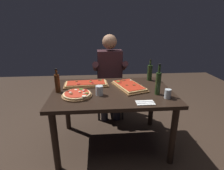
{
  "coord_description": "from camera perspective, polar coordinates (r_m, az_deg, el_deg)",
  "views": [
    {
      "loc": [
        -0.17,
        -1.98,
        1.51
      ],
      "look_at": [
        0.0,
        0.05,
        0.79
      ],
      "focal_mm": 28.93,
      "sensor_mm": 36.0,
      "label": 1
    }
  ],
  "objects": [
    {
      "name": "seated_diner",
      "position": [
        2.83,
        -0.66,
        3.75
      ],
      "size": [
        0.53,
        0.41,
        1.33
      ],
      "color": "#23232D",
      "rests_on": "ground_plane"
    },
    {
      "name": "napkin_cutlery_set",
      "position": [
        1.84,
        10.48,
        -5.54
      ],
      "size": [
        0.18,
        0.11,
        0.01
      ],
      "color": "white",
      "rests_on": "dining_table"
    },
    {
      "name": "dining_table",
      "position": [
        2.17,
        0.11,
        -4.06
      ],
      "size": [
        1.4,
        0.96,
        0.74
      ],
      "color": "black",
      "rests_on": "ground_plane"
    },
    {
      "name": "vinegar_bottle_green",
      "position": [
        2.52,
        11.84,
        3.94
      ],
      "size": [
        0.07,
        0.07,
        0.29
      ],
      "color": "#233819",
      "rests_on": "dining_table"
    },
    {
      "name": "tumbler_near_camera",
      "position": [
        1.99,
        17.19,
        -2.67
      ],
      "size": [
        0.07,
        0.07,
        0.1
      ],
      "color": "silver",
      "rests_on": "dining_table"
    },
    {
      "name": "pizza_round_far",
      "position": [
        2.0,
        -11.01,
        -3.0
      ],
      "size": [
        0.33,
        0.33,
        0.05
      ],
      "color": "brown",
      "rests_on": "dining_table"
    },
    {
      "name": "ground_plane",
      "position": [
        2.5,
        0.1,
        -17.74
      ],
      "size": [
        6.4,
        6.4,
        0.0
      ],
      "primitive_type": "plane",
      "color": "#38281E"
    },
    {
      "name": "tumbler_far_side",
      "position": [
        1.99,
        -4.02,
        -1.73
      ],
      "size": [
        0.08,
        0.08,
        0.11
      ],
      "color": "silver",
      "rests_on": "dining_table"
    },
    {
      "name": "pizza_rectangular_left",
      "position": [
        2.22,
        5.39,
        -0.35
      ],
      "size": [
        0.42,
        0.55,
        0.05
      ],
      "color": "brown",
      "rests_on": "dining_table"
    },
    {
      "name": "diner_chair",
      "position": [
        3.02,
        -0.81,
        -0.31
      ],
      "size": [
        0.44,
        0.44,
        0.87
      ],
      "color": "black",
      "rests_on": "ground_plane"
    },
    {
      "name": "wine_bottle_dark",
      "position": [
        2.04,
        14.37,
        0.76
      ],
      "size": [
        0.06,
        0.06,
        0.35
      ],
      "color": "#233819",
      "rests_on": "dining_table"
    },
    {
      "name": "oil_bottle_amber",
      "position": [
        2.14,
        -16.88,
        0.71
      ],
      "size": [
        0.06,
        0.06,
        0.28
      ],
      "color": "#47230F",
      "rests_on": "dining_table"
    },
    {
      "name": "pizza_rectangular_front",
      "position": [
        2.31,
        -8.19,
        0.33
      ],
      "size": [
        0.57,
        0.28,
        0.05
      ],
      "color": "brown",
      "rests_on": "dining_table"
    }
  ]
}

